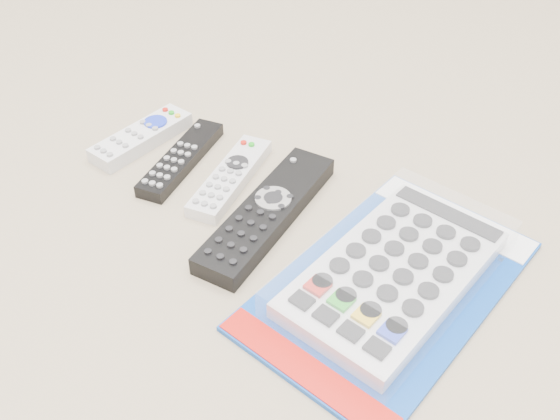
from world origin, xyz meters
The scene contains 5 objects.
remote_small_grey centered at (-0.23, 0.01, 0.01)m, with size 0.07×0.17×0.03m.
remote_slim_black centered at (-0.14, 0.00, 0.01)m, with size 0.07×0.19×0.02m.
remote_silver_dvd centered at (-0.06, 0.00, 0.01)m, with size 0.07×0.18×0.02m.
remote_large_black centered at (0.03, -0.03, 0.01)m, with size 0.07×0.26×0.03m.
jumbo_remote_packaged centered at (0.21, -0.05, 0.02)m, with size 0.26×0.38×0.05m.
Camera 1 is at (0.36, -0.54, 0.53)m, focal length 40.00 mm.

